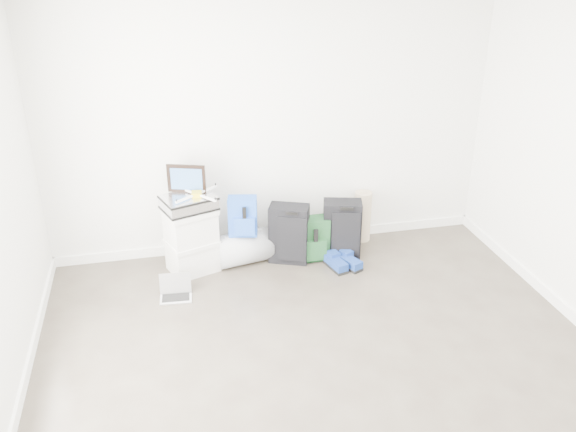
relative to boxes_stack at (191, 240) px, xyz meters
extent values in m
plane|color=#393029|center=(0.88, -2.13, -0.33)|extent=(5.00, 5.00, 0.00)
cube|color=white|center=(0.88, 0.37, 1.02)|extent=(4.50, 0.02, 2.70)
cube|color=white|center=(0.88, -2.13, 2.37)|extent=(4.50, 5.00, 0.02)
cube|color=white|center=(0.88, 0.36, -0.28)|extent=(4.50, 0.02, 0.10)
cube|color=silver|center=(0.00, 0.00, -0.19)|extent=(0.53, 0.48, 0.29)
cube|color=silver|center=(0.00, 0.00, -0.02)|extent=(0.56, 0.51, 0.04)
cube|color=silver|center=(0.00, 0.00, 0.14)|extent=(0.53, 0.48, 0.29)
cube|color=silver|center=(0.00, 0.00, 0.31)|extent=(0.56, 0.51, 0.04)
cube|color=#B2B2B7|center=(0.00, 0.00, 0.40)|extent=(0.56, 0.48, 0.14)
cube|color=black|center=(0.00, 0.10, 0.60)|extent=(0.36, 0.14, 0.28)
cube|color=#27479D|center=(0.00, 0.09, 0.60)|extent=(0.29, 0.10, 0.21)
cube|color=gold|center=(0.08, -0.02, 0.49)|extent=(0.10, 0.10, 0.05)
cube|color=white|center=(0.18, 0.06, 0.49)|extent=(0.21, 0.17, 0.02)
cube|color=white|center=(0.00, 0.08, 0.49)|extent=(0.17, 0.21, 0.02)
cube|color=white|center=(-0.02, -0.10, 0.49)|extent=(0.21, 0.17, 0.02)
cube|color=white|center=(0.16, -0.12, 0.49)|extent=(0.17, 0.21, 0.02)
cylinder|color=gray|center=(0.51, 0.03, -0.16)|extent=(0.59, 0.43, 0.33)
cube|color=#184BA1|center=(0.51, 0.01, 0.20)|extent=(0.31, 0.22, 0.39)
cube|color=#184BA1|center=(0.51, -0.08, 0.13)|extent=(0.21, 0.10, 0.19)
cube|color=black|center=(0.97, -0.02, -0.03)|extent=(0.44, 0.35, 0.60)
cube|color=black|center=(0.97, -0.14, -0.03)|extent=(0.28, 0.13, 0.48)
cube|color=black|center=(0.97, -0.14, 0.25)|extent=(0.12, 0.07, 0.02)
cube|color=#153C21|center=(1.21, -0.03, -0.11)|extent=(0.32, 0.20, 0.45)
cube|color=#153C21|center=(1.21, -0.14, -0.18)|extent=(0.24, 0.07, 0.21)
cube|color=black|center=(1.52, -0.03, -0.03)|extent=(0.43, 0.31, 0.60)
cube|color=black|center=(1.52, -0.15, -0.03)|extent=(0.29, 0.10, 0.48)
cube|color=black|center=(1.52, -0.15, 0.25)|extent=(0.13, 0.06, 0.03)
cube|color=black|center=(1.39, -0.29, -0.32)|extent=(0.19, 0.32, 0.03)
cube|color=#1C3EAA|center=(1.39, -0.29, -0.27)|extent=(0.18, 0.31, 0.07)
cube|color=black|center=(1.52, -0.29, -0.32)|extent=(0.24, 0.33, 0.03)
cube|color=#1C3EAA|center=(1.52, -0.29, -0.27)|extent=(0.23, 0.31, 0.07)
cylinder|color=tan|center=(1.84, 0.25, -0.05)|extent=(0.18, 0.18, 0.56)
cube|color=#BCBCC1|center=(-0.20, -0.50, -0.32)|extent=(0.30, 0.22, 0.01)
cube|color=black|center=(-0.20, -0.50, -0.32)|extent=(0.26, 0.15, 0.00)
cube|color=black|center=(-0.20, -0.40, -0.22)|extent=(0.29, 0.03, 0.19)
camera|label=1|loc=(-0.24, -5.34, 2.74)|focal=38.00mm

